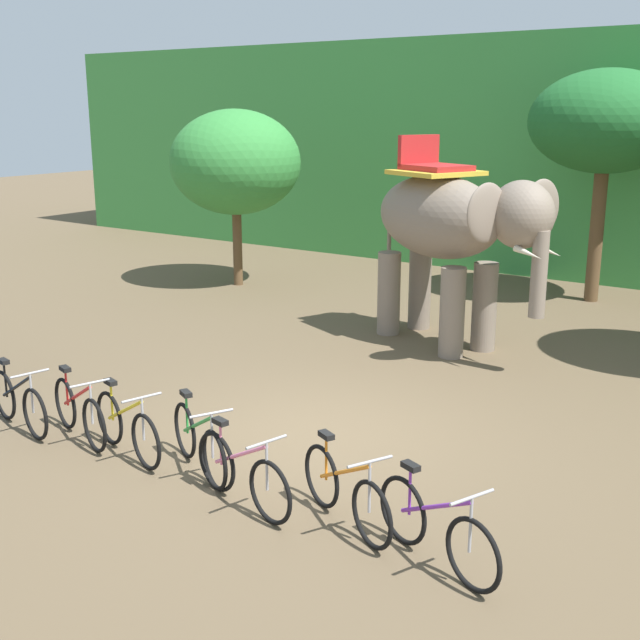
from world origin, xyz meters
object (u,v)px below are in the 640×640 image
Objects in this scene: tree_far_left at (606,123)px; bike_red at (79,412)px; bike_yellow at (127,427)px; bike_green at (199,442)px; bike_pink at (242,474)px; tree_right at (235,163)px; bike_purple at (436,528)px; elephant at (450,227)px; bike_black at (19,402)px; bike_orange at (345,492)px.

tree_far_left reaches higher than bike_red.
tree_far_left is 12.58m from bike_yellow.
bike_green is at bearing -96.17° from tree_far_left.
bike_green is at bearing 158.92° from bike_pink.
tree_right reaches higher than bike_green.
bike_purple is at bearing -41.90° from tree_right.
tree_right is 1.01× the size of elephant.
tree_far_left is at bearing 88.65° from bike_pink.
tree_right reaches higher than bike_pink.
bike_yellow is at bearing 173.94° from bike_pink.
bike_pink is (2.97, -0.23, 0.00)m from bike_red.
bike_purple is at bearing 1.05° from bike_black.
bike_red is 1.02× the size of bike_purple.
bike_purple is (1.12, -0.15, 0.00)m from bike_orange.
tree_far_left is 3.18× the size of bike_purple.
bike_red is 0.92m from bike_yellow.
bike_yellow is (-1.17, -6.72, -1.82)m from elephant.
bike_orange is (4.13, 0.04, 0.00)m from bike_red.
elephant is (-1.16, -5.12, -1.74)m from tree_far_left.
bike_orange is at bearing 3.01° from bike_black.
bike_black is 1.05× the size of bike_purple.
tree_far_left is at bearing 70.73° from bike_black.
elephant is 2.71× the size of bike_green.
bike_orange is (5.10, 0.27, 0.00)m from bike_black.
bike_green and bike_purple have the same top height.
bike_red is (0.96, 0.23, 0.00)m from bike_black.
elephant is at bearing -16.38° from tree_right.
bike_pink is (3.93, -0.01, 0.00)m from bike_black.
elephant is at bearing 72.71° from bike_red.
bike_purple is (2.00, -11.94, -3.56)m from tree_far_left.
bike_purple is (2.29, 0.12, 0.00)m from bike_pink.
elephant is at bearing 89.13° from bike_green.
bike_red is 5.26m from bike_purple.
tree_right is 12.46m from bike_orange.
bike_black is (-4.21, -12.05, -3.56)m from tree_far_left.
tree_far_left is at bearing 22.36° from tree_right.
bike_yellow is 1.08m from bike_green.
tree_far_left reaches higher than bike_purple.
tree_right is 13.36m from bike_purple.
elephant reaches higher than bike_pink.
tree_far_left reaches higher than elephant.
tree_right is 11.88m from bike_pink.
bike_red is at bearing -107.29° from elephant.
tree_right is 10.54m from bike_yellow.
bike_black and bike_orange have the same top height.
bike_orange is at bearing -72.92° from elephant.
bike_red and bike_orange have the same top height.
bike_yellow is 4.34m from bike_purple.
tree_far_left is at bearing 74.63° from bike_red.
bike_black is at bearing -109.27° from tree_far_left.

